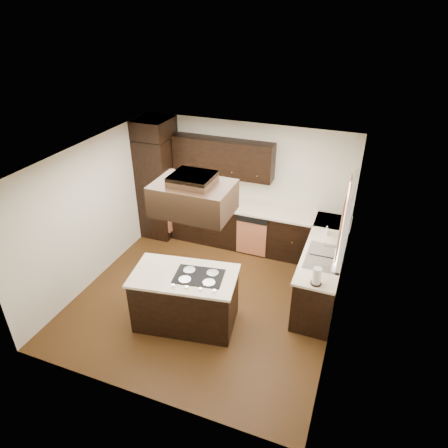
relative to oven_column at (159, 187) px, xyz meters
The scene contains 30 objects.
floor 2.68m from the oven_column, 43.85° to the right, with size 4.20×4.20×0.02m, color #5B3716.
ceiling 2.86m from the oven_column, 43.85° to the right, with size 4.20×4.20×0.02m, color white.
wall_back 1.83m from the oven_column, 12.85° to the left, with size 4.20×0.02×2.50m, color beige.
wall_front 4.21m from the oven_column, 65.05° to the right, with size 4.20×0.02×2.50m, color beige.
wall_left 1.75m from the oven_column, 101.12° to the right, with size 0.02×4.20×2.50m, color beige.
wall_right 4.25m from the oven_column, 23.70° to the right, with size 0.02×4.20×2.50m, color beige.
oven_column is the anchor object (origin of this frame).
wall_oven_face 0.36m from the oven_column, ahead, with size 0.05×0.62×0.78m, color #C8714A.
base_cabinets_back 1.92m from the oven_column, ahead, with size 2.93×0.60×0.88m, color black.
base_cabinets_right 3.72m from the oven_column, 12.69° to the right, with size 0.60×2.40×0.88m, color black.
countertop_back 1.82m from the oven_column, ahead, with size 2.93×0.63×0.04m, color beige.
countertop_right 3.65m from the oven_column, 12.74° to the right, with size 0.63×2.40×0.04m, color beige.
upper_cabinets 1.56m from the oven_column, ahead, with size 2.00×0.34×0.72m, color black.
dishwasher_front 2.21m from the oven_column, ahead, with size 0.60×0.05×0.72m, color #C8714A.
window_frame 4.06m from the oven_column, 16.72° to the right, with size 0.06×1.32×1.12m, color silver.
window_pane 4.08m from the oven_column, 16.61° to the right, with size 0.00×1.20×1.00m, color white.
curtain_left 4.15m from the oven_column, 22.59° to the right, with size 0.02×0.34×0.90m, color beige.
curtain_right 3.91m from the oven_column, 10.99° to the right, with size 0.02×0.34×0.90m, color beige.
sink_rim 3.76m from the oven_column, 17.90° to the right, with size 0.52×0.84×0.01m, color silver.
island 2.98m from the oven_column, 53.92° to the right, with size 1.51×0.82×0.88m, color black.
island_top 2.92m from the oven_column, 53.92° to the right, with size 1.56×0.88×0.04m, color beige.
cooktop 3.03m from the oven_column, 50.06° to the right, with size 0.71×0.48×0.01m, color black.
range_hood 3.13m from the oven_column, 50.26° to the right, with size 1.05×0.72×0.42m, color black.
hood_duct 3.24m from the oven_column, 50.26° to the right, with size 0.55×0.50×0.13m, color black.
blender_base 0.95m from the oven_column, ahead, with size 0.15×0.15×0.10m, color silver.
blender_pitcher 0.95m from the oven_column, ahead, with size 0.13×0.13×0.26m, color silver.
spice_rack 1.15m from the oven_column, ahead, with size 0.40×0.10×0.33m, color black.
mixing_bowl 0.56m from the oven_column, ahead, with size 0.28×0.28×0.07m, color silver.
soap_bottle 3.55m from the oven_column, ahead, with size 0.08×0.08×0.18m, color silver.
paper_towel 4.05m from the oven_column, 27.77° to the right, with size 0.13×0.13×0.27m, color silver.
Camera 1 is at (2.20, -4.89, 4.49)m, focal length 32.00 mm.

